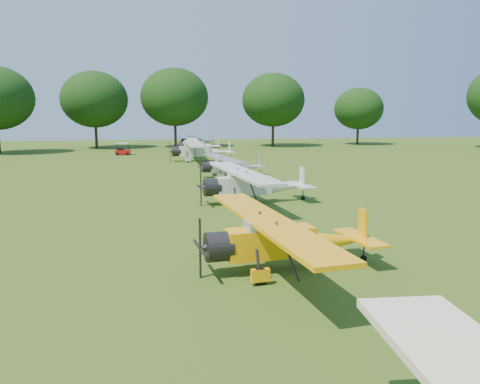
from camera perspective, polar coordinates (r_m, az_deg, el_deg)
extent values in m
plane|color=#2C4812|center=(22.82, 1.95, -4.65)|extent=(160.00, 160.00, 0.00)
cylinder|color=#332713|center=(87.04, 14.14, 6.85)|extent=(0.44, 0.44, 3.70)
ellipsoid|color=black|center=(86.96, 14.27, 9.82)|extent=(8.63, 8.63, 7.34)
cylinder|color=#332713|center=(80.16, 4.03, 7.19)|extent=(0.44, 0.44, 4.51)
ellipsoid|color=black|center=(80.12, 4.07, 11.13)|extent=(10.52, 10.52, 8.94)
cylinder|color=#332713|center=(78.51, -7.88, 7.16)|extent=(0.44, 0.44, 4.74)
ellipsoid|color=black|center=(78.48, -7.98, 11.38)|extent=(11.05, 11.05, 9.39)
cylinder|color=#332713|center=(78.96, -17.13, 6.75)|extent=(0.44, 0.44, 4.49)
ellipsoid|color=black|center=(78.92, -17.33, 10.72)|extent=(10.47, 10.47, 8.90)
cube|color=#EFA40A|center=(16.82, 3.72, -6.16)|extent=(3.30, 1.33, 1.05)
cone|color=#EFA40A|center=(17.95, 11.90, -5.84)|extent=(2.90, 1.24, 0.90)
cube|color=#8CA5B2|center=(16.65, 3.41, -4.36)|extent=(1.70, 1.11, 0.55)
cylinder|color=black|center=(16.28, -2.63, -6.68)|extent=(1.02, 1.14, 1.04)
cube|color=black|center=(16.15, -4.89, -6.85)|extent=(0.07, 0.13, 2.11)
cube|color=#EFA40A|center=(16.59, 3.42, -3.52)|extent=(2.73, 10.72, 0.14)
cube|color=#EFA40A|center=(18.31, 14.72, -4.02)|extent=(0.17, 0.56, 1.30)
cube|color=#EFA40A|center=(18.37, 14.39, -5.41)|extent=(1.19, 2.89, 0.09)
cylinder|color=black|center=(15.67, 2.49, -10.24)|extent=(0.62, 0.23, 0.60)
cylinder|color=black|center=(17.93, -0.13, -7.64)|extent=(0.62, 0.23, 0.60)
cylinder|color=black|center=(18.70, 14.82, -7.82)|extent=(0.25, 0.11, 0.24)
cube|color=silver|center=(29.23, 0.44, 0.76)|extent=(3.51, 1.42, 1.12)
cone|color=silver|center=(30.21, 5.68, 0.70)|extent=(3.08, 1.32, 0.96)
cube|color=#8CA5B2|center=(29.11, 0.24, 1.90)|extent=(1.81, 1.18, 0.59)
cylinder|color=black|center=(28.71, -3.44, 0.59)|extent=(1.09, 1.22, 1.11)
cube|color=black|center=(28.57, -4.79, 0.52)|extent=(0.08, 0.13, 2.24)
cube|color=silver|center=(29.08, 0.24, 2.42)|extent=(2.91, 11.42, 0.15)
cube|color=silver|center=(30.54, 7.56, 1.77)|extent=(0.18, 0.60, 1.39)
cube|color=silver|center=(30.57, 7.35, 0.87)|extent=(1.26, 3.08, 0.10)
cylinder|color=black|center=(27.87, -0.45, -1.35)|extent=(0.66, 0.25, 0.64)
cylinder|color=black|center=(30.40, -1.83, -0.43)|extent=(0.66, 0.25, 0.64)
cylinder|color=black|center=(30.80, 7.68, -0.74)|extent=(0.26, 0.12, 0.26)
cube|color=silver|center=(41.51, -1.81, 3.13)|extent=(2.94, 1.30, 0.93)
cone|color=silver|center=(42.29, 1.29, 3.07)|extent=(2.58, 1.20, 0.80)
cube|color=#8CA5B2|center=(41.43, -1.94, 3.79)|extent=(1.53, 1.04, 0.49)
cylinder|color=black|center=(41.04, -4.06, 3.03)|extent=(0.94, 1.04, 0.92)
cube|color=black|center=(40.90, -4.85, 3.00)|extent=(0.07, 0.11, 1.86)
cube|color=silver|center=(41.41, -1.94, 4.10)|extent=(2.82, 9.48, 0.12)
cube|color=silver|center=(42.55, 2.42, 3.70)|extent=(0.17, 0.50, 1.15)
cube|color=silver|center=(42.56, 2.30, 3.17)|extent=(1.15, 2.57, 0.08)
cylinder|color=black|center=(40.33, -2.31, 1.98)|extent=(0.55, 0.23, 0.53)
cylinder|color=black|center=(42.44, -3.17, 2.36)|extent=(0.55, 0.23, 0.53)
cylinder|color=black|center=(42.71, 2.52, 2.19)|extent=(0.22, 0.11, 0.21)
cube|color=silver|center=(55.46, -5.56, 4.98)|extent=(3.60, 1.10, 1.18)
cone|color=silver|center=(55.79, -2.45, 4.87)|extent=(3.15, 1.04, 1.01)
cube|color=#8CA5B2|center=(55.41, -5.69, 5.61)|extent=(1.80, 1.05, 0.62)
cylinder|color=black|center=(55.34, -7.77, 4.93)|extent=(1.02, 1.17, 1.17)
cube|color=black|center=(55.32, -8.52, 4.91)|extent=(0.07, 0.14, 2.35)
cube|color=silver|center=(55.39, -5.69, 5.90)|extent=(1.73, 11.90, 0.16)
cube|color=silver|center=(55.91, -1.31, 5.46)|extent=(0.12, 0.62, 1.46)
cube|color=silver|center=(55.93, -1.42, 4.94)|extent=(0.98, 3.15, 0.10)
cylinder|color=black|center=(54.08, -6.38, 3.95)|extent=(0.67, 0.19, 0.67)
cylinder|color=black|center=(56.87, -6.56, 4.23)|extent=(0.67, 0.19, 0.67)
cylinder|color=black|center=(56.05, -1.19, 4.00)|extent=(0.27, 0.09, 0.27)
cube|color=silver|center=(68.00, -5.68, 5.68)|extent=(3.07, 0.93, 1.01)
cone|color=silver|center=(68.21, -3.50, 5.60)|extent=(2.69, 0.88, 0.86)
cube|color=#8CA5B2|center=(67.96, -5.77, 6.12)|extent=(1.54, 0.89, 0.53)
cylinder|color=black|center=(67.91, -7.22, 5.65)|extent=(0.87, 1.00, 1.00)
cube|color=black|center=(67.90, -7.75, 5.64)|extent=(0.06, 0.12, 2.01)
cube|color=silver|center=(67.94, -5.77, 6.32)|extent=(1.47, 10.16, 0.13)
cube|color=silver|center=(68.27, -2.70, 6.01)|extent=(0.10, 0.53, 1.24)
cube|color=silver|center=(68.29, -2.78, 5.65)|extent=(0.84, 2.69, 0.09)
cylinder|color=black|center=(66.82, -6.27, 4.98)|extent=(0.58, 0.16, 0.57)
cylinder|color=black|center=(69.20, -6.37, 5.14)|extent=(0.58, 0.16, 0.57)
cylinder|color=black|center=(68.37, -2.61, 4.99)|extent=(0.23, 0.08, 0.23)
cube|color=silver|center=(80.54, -5.71, 6.22)|extent=(2.84, 1.09, 0.91)
cone|color=silver|center=(80.96, -4.06, 6.17)|extent=(2.49, 1.01, 0.78)
cube|color=#8CA5B2|center=(80.50, -5.77, 6.56)|extent=(1.46, 0.93, 0.48)
cylinder|color=black|center=(80.29, -6.87, 6.19)|extent=(0.86, 0.97, 0.90)
cube|color=black|center=(80.21, -7.27, 6.18)|extent=(0.06, 0.11, 1.82)
cube|color=silver|center=(80.49, -5.78, 6.71)|extent=(2.14, 9.25, 0.12)
cube|color=silver|center=(81.11, -3.46, 6.49)|extent=(0.13, 0.48, 1.13)
cube|color=silver|center=(81.11, -3.52, 6.21)|extent=(0.97, 2.48, 0.08)
cylinder|color=black|center=(79.40, -6.06, 5.70)|extent=(0.53, 0.19, 0.52)
cylinder|color=black|center=(81.54, -6.31, 5.79)|extent=(0.53, 0.19, 0.52)
cylinder|color=black|center=(81.19, -3.40, 5.71)|extent=(0.21, 0.09, 0.21)
cube|color=#A3130B|center=(65.33, -14.08, 4.74)|extent=(2.01, 1.21, 0.62)
cube|color=black|center=(65.34, -14.32, 5.05)|extent=(0.87, 1.03, 0.40)
cube|color=silver|center=(65.24, -14.12, 5.80)|extent=(1.93, 1.29, 0.07)
cylinder|color=black|center=(64.92, -14.72, 4.51)|extent=(0.40, 0.15, 0.39)
cylinder|color=black|center=(65.99, -14.56, 4.59)|extent=(0.40, 0.15, 0.39)
cylinder|color=black|center=(64.70, -13.57, 4.54)|extent=(0.40, 0.15, 0.39)
cylinder|color=black|center=(65.78, -13.43, 4.63)|extent=(0.40, 0.15, 0.39)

